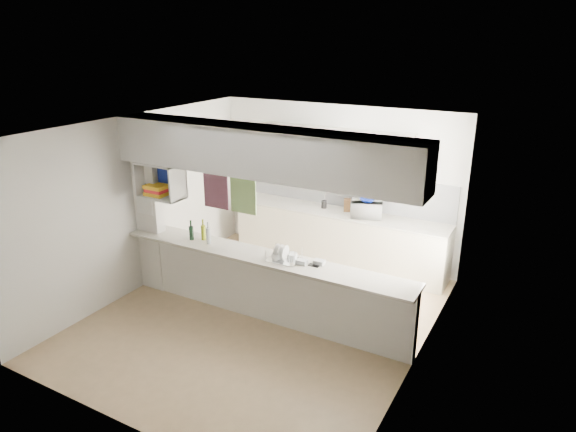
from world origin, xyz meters
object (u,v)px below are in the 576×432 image
Objects in this scene: bowl at (368,200)px; wine_bottles at (201,233)px; dish_rack at (284,254)px; microwave at (367,209)px.

bowl reaches higher than wine_bottles.
dish_rack is at bearing -0.33° from wine_bottles.
microwave is 2.64m from wine_bottles.
wine_bottles is (-1.32, 0.01, 0.03)m from dish_rack.
microwave is 2.06× the size of bowl.
microwave is at bearing 77.77° from dish_rack.
microwave is 1.33× the size of wine_bottles.
wine_bottles is (-1.68, -2.02, -0.18)m from bowl.
bowl reaches higher than microwave.
bowl is at bearing 110.55° from microwave.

